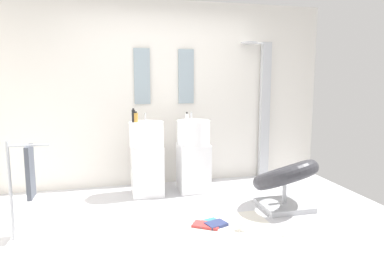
{
  "coord_description": "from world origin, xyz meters",
  "views": [
    {
      "loc": [
        -0.77,
        -3.21,
        1.5
      ],
      "look_at": [
        0.15,
        0.55,
        0.95
      ],
      "focal_mm": 31.79,
      "sensor_mm": 36.0,
      "label": 1
    }
  ],
  "objects_px": {
    "towel_rack": "(27,174)",
    "magazine_teal": "(208,223)",
    "magazine_navy": "(216,224)",
    "shower_column": "(264,108)",
    "pedestal_sink_right": "(193,154)",
    "soap_bottle_black": "(133,116)",
    "coffee_mug": "(243,226)",
    "soap_bottle_white": "(187,117)",
    "lounge_chair": "(285,179)",
    "soap_bottle_amber": "(136,117)",
    "magazine_red": "(206,225)",
    "pedestal_sink_left": "(147,157)"
  },
  "relations": [
    {
      "from": "towel_rack",
      "to": "magazine_teal",
      "type": "distance_m",
      "value": 1.83
    },
    {
      "from": "magazine_navy",
      "to": "shower_column",
      "type": "bearing_deg",
      "value": 32.73
    },
    {
      "from": "pedestal_sink_right",
      "to": "soap_bottle_black",
      "type": "height_order",
      "value": "soap_bottle_black"
    },
    {
      "from": "magazine_teal",
      "to": "towel_rack",
      "type": "bearing_deg",
      "value": 159.64
    },
    {
      "from": "coffee_mug",
      "to": "soap_bottle_white",
      "type": "height_order",
      "value": "soap_bottle_white"
    },
    {
      "from": "magazine_navy",
      "to": "soap_bottle_white",
      "type": "xyz_separation_m",
      "value": [
        -0.06,
        1.08,
        0.99
      ]
    },
    {
      "from": "pedestal_sink_right",
      "to": "lounge_chair",
      "type": "distance_m",
      "value": 1.25
    },
    {
      "from": "towel_rack",
      "to": "soap_bottle_black",
      "type": "relative_size",
      "value": 5.35
    },
    {
      "from": "magazine_teal",
      "to": "soap_bottle_amber",
      "type": "relative_size",
      "value": 1.9
    },
    {
      "from": "lounge_chair",
      "to": "magazine_red",
      "type": "distance_m",
      "value": 1.13
    },
    {
      "from": "lounge_chair",
      "to": "magazine_red",
      "type": "relative_size",
      "value": 3.92
    },
    {
      "from": "shower_column",
      "to": "towel_rack",
      "type": "distance_m",
      "value": 3.38
    },
    {
      "from": "towel_rack",
      "to": "magazine_teal",
      "type": "xyz_separation_m",
      "value": [
        1.73,
        -0.11,
        -0.61
      ]
    },
    {
      "from": "coffee_mug",
      "to": "pedestal_sink_left",
      "type": "bearing_deg",
      "value": 120.75
    },
    {
      "from": "magazine_red",
      "to": "coffee_mug",
      "type": "relative_size",
      "value": 3.08
    },
    {
      "from": "magazine_teal",
      "to": "coffee_mug",
      "type": "xyz_separation_m",
      "value": [
        0.3,
        -0.24,
        0.03
      ]
    },
    {
      "from": "soap_bottle_white",
      "to": "coffee_mug",
      "type": "bearing_deg",
      "value": -77.03
    },
    {
      "from": "coffee_mug",
      "to": "pedestal_sink_right",
      "type": "bearing_deg",
      "value": 97.39
    },
    {
      "from": "pedestal_sink_left",
      "to": "magazine_navy",
      "type": "distance_m",
      "value": 1.4
    },
    {
      "from": "magazine_teal",
      "to": "soap_bottle_black",
      "type": "distance_m",
      "value": 1.66
    },
    {
      "from": "coffee_mug",
      "to": "soap_bottle_amber",
      "type": "relative_size",
      "value": 0.65
    },
    {
      "from": "pedestal_sink_left",
      "to": "soap_bottle_amber",
      "type": "bearing_deg",
      "value": 179.3
    },
    {
      "from": "magazine_navy",
      "to": "coffee_mug",
      "type": "height_order",
      "value": "coffee_mug"
    },
    {
      "from": "pedestal_sink_right",
      "to": "soap_bottle_white",
      "type": "xyz_separation_m",
      "value": [
        -0.11,
        -0.1,
        0.51
      ]
    },
    {
      "from": "pedestal_sink_right",
      "to": "shower_column",
      "type": "relative_size",
      "value": 0.52
    },
    {
      "from": "magazine_navy",
      "to": "lounge_chair",
      "type": "bearing_deg",
      "value": -0.49
    },
    {
      "from": "pedestal_sink_right",
      "to": "lounge_chair",
      "type": "xyz_separation_m",
      "value": [
        0.89,
        -0.87,
        -0.16
      ]
    },
    {
      "from": "towel_rack",
      "to": "coffee_mug",
      "type": "height_order",
      "value": "towel_rack"
    },
    {
      "from": "pedestal_sink_left",
      "to": "shower_column",
      "type": "relative_size",
      "value": 0.52
    },
    {
      "from": "towel_rack",
      "to": "lounge_chair",
      "type": "bearing_deg",
      "value": 2.66
    },
    {
      "from": "lounge_chair",
      "to": "coffee_mug",
      "type": "relative_size",
      "value": 12.05
    },
    {
      "from": "pedestal_sink_left",
      "to": "magazine_teal",
      "type": "bearing_deg",
      "value": -65.6
    },
    {
      "from": "magazine_teal",
      "to": "magazine_navy",
      "type": "bearing_deg",
      "value": -62.24
    },
    {
      "from": "pedestal_sink_left",
      "to": "magazine_red",
      "type": "distance_m",
      "value": 1.35
    },
    {
      "from": "magazine_navy",
      "to": "soap_bottle_amber",
      "type": "relative_size",
      "value": 1.52
    },
    {
      "from": "towel_rack",
      "to": "soap_bottle_amber",
      "type": "xyz_separation_m",
      "value": [
        1.09,
        1.0,
        0.4
      ]
    },
    {
      "from": "pedestal_sink_right",
      "to": "soap_bottle_amber",
      "type": "height_order",
      "value": "soap_bottle_amber"
    },
    {
      "from": "coffee_mug",
      "to": "soap_bottle_amber",
      "type": "distance_m",
      "value": 1.91
    },
    {
      "from": "coffee_mug",
      "to": "soap_bottle_white",
      "type": "bearing_deg",
      "value": 102.97
    },
    {
      "from": "lounge_chair",
      "to": "magazine_navy",
      "type": "relative_size",
      "value": 5.13
    },
    {
      "from": "pedestal_sink_left",
      "to": "magazine_navy",
      "type": "bearing_deg",
      "value": -64.11
    },
    {
      "from": "magazine_teal",
      "to": "soap_bottle_amber",
      "type": "xyz_separation_m",
      "value": [
        -0.63,
        1.11,
        1.01
      ]
    },
    {
      "from": "pedestal_sink_left",
      "to": "magazine_red",
      "type": "bearing_deg",
      "value": -68.14
    },
    {
      "from": "shower_column",
      "to": "magazine_red",
      "type": "relative_size",
      "value": 7.46
    },
    {
      "from": "shower_column",
      "to": "soap_bottle_amber",
      "type": "xyz_separation_m",
      "value": [
        -1.96,
        -0.39,
        -0.05
      ]
    },
    {
      "from": "magazine_red",
      "to": "magazine_teal",
      "type": "xyz_separation_m",
      "value": [
        0.03,
        0.06,
        -0.0
      ]
    },
    {
      "from": "soap_bottle_white",
      "to": "soap_bottle_amber",
      "type": "bearing_deg",
      "value": 171.06
    },
    {
      "from": "shower_column",
      "to": "soap_bottle_amber",
      "type": "bearing_deg",
      "value": -168.78
    },
    {
      "from": "soap_bottle_black",
      "to": "soap_bottle_amber",
      "type": "distance_m",
      "value": 0.04
    },
    {
      "from": "pedestal_sink_left",
      "to": "magazine_teal",
      "type": "relative_size",
      "value": 4.07
    }
  ]
}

